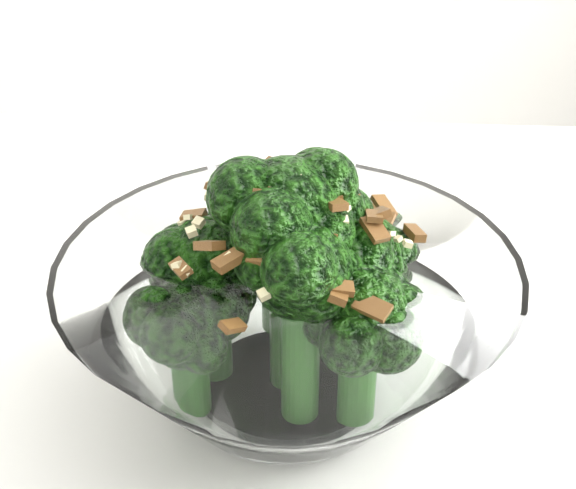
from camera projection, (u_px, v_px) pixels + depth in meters
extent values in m
cylinder|color=white|center=(288.00, 392.00, 0.45)|extent=(0.09, 0.09, 0.01)
cylinder|color=#205215|center=(213.00, 329.00, 0.44)|extent=(0.02, 0.02, 0.05)
sphere|color=#19490D|center=(209.00, 263.00, 0.42)|extent=(0.05, 0.05, 0.05)
cylinder|color=#205215|center=(356.00, 325.00, 0.44)|extent=(0.02, 0.02, 0.06)
sphere|color=#19490D|center=(360.00, 257.00, 0.42)|extent=(0.04, 0.04, 0.04)
cylinder|color=#205215|center=(357.00, 301.00, 0.47)|extent=(0.02, 0.02, 0.04)
sphere|color=#19490D|center=(360.00, 252.00, 0.45)|extent=(0.04, 0.04, 0.04)
cylinder|color=#205215|center=(308.00, 291.00, 0.45)|extent=(0.02, 0.02, 0.08)
sphere|color=#19490D|center=(309.00, 203.00, 0.42)|extent=(0.05, 0.05, 0.05)
cylinder|color=#205215|center=(278.00, 294.00, 0.47)|extent=(0.02, 0.02, 0.04)
sphere|color=#19490D|center=(278.00, 243.00, 0.46)|extent=(0.04, 0.04, 0.04)
cylinder|color=#205215|center=(300.00, 355.00, 0.41)|extent=(0.02, 0.02, 0.07)
sphere|color=#19490D|center=(301.00, 269.00, 0.38)|extent=(0.05, 0.05, 0.05)
cylinder|color=#205215|center=(357.00, 377.00, 0.41)|extent=(0.02, 0.02, 0.05)
sphere|color=#19490D|center=(361.00, 313.00, 0.39)|extent=(0.04, 0.04, 0.04)
cylinder|color=#205215|center=(288.00, 312.00, 0.42)|extent=(0.02, 0.02, 0.08)
sphere|color=#19490D|center=(288.00, 212.00, 0.40)|extent=(0.05, 0.05, 0.05)
cylinder|color=#205215|center=(191.00, 377.00, 0.42)|extent=(0.02, 0.02, 0.04)
sphere|color=#19490D|center=(187.00, 325.00, 0.40)|extent=(0.04, 0.04, 0.04)
cube|color=brown|center=(378.00, 211.00, 0.44)|extent=(0.01, 0.02, 0.01)
cube|color=brown|center=(345.00, 199.00, 0.39)|extent=(0.01, 0.01, 0.01)
cube|color=brown|center=(251.00, 186.00, 0.40)|extent=(0.01, 0.01, 0.01)
cube|color=brown|center=(281.00, 170.00, 0.40)|extent=(0.01, 0.01, 0.01)
cube|color=brown|center=(287.00, 182.00, 0.43)|extent=(0.01, 0.01, 0.01)
cube|color=brown|center=(307.00, 173.00, 0.40)|extent=(0.02, 0.01, 0.01)
cube|color=brown|center=(339.00, 288.00, 0.37)|extent=(0.01, 0.01, 0.01)
cube|color=brown|center=(304.00, 165.00, 0.39)|extent=(0.01, 0.01, 0.00)
cube|color=brown|center=(385.00, 221.00, 0.42)|extent=(0.01, 0.01, 0.01)
cube|color=brown|center=(332.00, 203.00, 0.38)|extent=(0.01, 0.02, 0.01)
cube|color=brown|center=(339.00, 292.00, 0.37)|extent=(0.01, 0.02, 0.01)
cube|color=brown|center=(323.00, 235.00, 0.38)|extent=(0.01, 0.01, 0.01)
cube|color=brown|center=(221.00, 190.00, 0.43)|extent=(0.02, 0.02, 0.01)
cube|color=brown|center=(384.00, 206.00, 0.43)|extent=(0.01, 0.02, 0.01)
cube|color=brown|center=(254.00, 175.00, 0.39)|extent=(0.01, 0.01, 0.00)
cube|color=brown|center=(372.00, 307.00, 0.37)|extent=(0.02, 0.02, 0.01)
cube|color=brown|center=(181.00, 268.00, 0.38)|extent=(0.01, 0.01, 0.01)
cube|color=brown|center=(317.00, 178.00, 0.42)|extent=(0.01, 0.01, 0.00)
cube|color=brown|center=(266.00, 250.00, 0.37)|extent=(0.02, 0.02, 0.01)
cube|color=brown|center=(415.00, 233.00, 0.41)|extent=(0.01, 0.01, 0.01)
cube|color=brown|center=(279.00, 180.00, 0.44)|extent=(0.01, 0.02, 0.01)
cube|color=brown|center=(267.00, 213.00, 0.38)|extent=(0.01, 0.02, 0.01)
cube|color=brown|center=(332.00, 196.00, 0.39)|extent=(0.01, 0.01, 0.01)
cube|color=brown|center=(375.00, 229.00, 0.39)|extent=(0.01, 0.02, 0.01)
cube|color=brown|center=(260.00, 253.00, 0.37)|extent=(0.01, 0.01, 0.01)
cube|color=brown|center=(282.00, 193.00, 0.37)|extent=(0.01, 0.01, 0.01)
cube|color=brown|center=(231.00, 259.00, 0.37)|extent=(0.02, 0.01, 0.01)
cube|color=brown|center=(272.00, 229.00, 0.37)|extent=(0.02, 0.02, 0.00)
cube|color=brown|center=(311.00, 186.00, 0.43)|extent=(0.01, 0.01, 0.01)
cube|color=brown|center=(271.00, 189.00, 0.43)|extent=(0.01, 0.02, 0.01)
cube|color=brown|center=(233.00, 326.00, 0.36)|extent=(0.01, 0.01, 0.01)
cube|color=brown|center=(270.00, 192.00, 0.38)|extent=(0.02, 0.02, 0.01)
cube|color=brown|center=(374.00, 216.00, 0.40)|extent=(0.01, 0.01, 0.01)
cube|color=brown|center=(313.00, 170.00, 0.39)|extent=(0.02, 0.02, 0.01)
cube|color=brown|center=(276.00, 166.00, 0.40)|extent=(0.01, 0.01, 0.01)
cube|color=brown|center=(194.00, 216.00, 0.42)|extent=(0.01, 0.01, 0.01)
cube|color=brown|center=(209.00, 246.00, 0.38)|extent=(0.01, 0.01, 0.01)
cube|color=brown|center=(378.00, 214.00, 0.40)|extent=(0.01, 0.01, 0.01)
cube|color=brown|center=(273.00, 182.00, 0.44)|extent=(0.02, 0.01, 0.01)
cube|color=beige|center=(182.00, 223.00, 0.41)|extent=(0.01, 0.01, 0.00)
cube|color=beige|center=(199.00, 222.00, 0.39)|extent=(0.01, 0.01, 0.00)
cube|color=beige|center=(343.00, 220.00, 0.38)|extent=(0.00, 0.01, 0.00)
cube|color=beige|center=(240.00, 193.00, 0.39)|extent=(0.01, 0.01, 0.00)
cube|color=beige|center=(229.00, 190.00, 0.42)|extent=(0.01, 0.01, 0.01)
cube|color=beige|center=(376.00, 214.00, 0.41)|extent=(0.01, 0.01, 0.00)
cube|color=beige|center=(283.00, 170.00, 0.40)|extent=(0.00, 0.01, 0.00)
cube|color=beige|center=(192.00, 232.00, 0.39)|extent=(0.01, 0.01, 0.00)
cube|color=beige|center=(282.00, 183.00, 0.45)|extent=(0.00, 0.00, 0.00)
cube|color=beige|center=(177.00, 265.00, 0.38)|extent=(0.01, 0.01, 0.00)
cube|color=beige|center=(264.00, 294.00, 0.36)|extent=(0.01, 0.01, 0.01)
cube|color=beige|center=(310.00, 171.00, 0.40)|extent=(0.01, 0.01, 0.01)
cube|color=beige|center=(229.00, 185.00, 0.42)|extent=(0.01, 0.01, 0.00)
cube|color=beige|center=(391.00, 234.00, 0.40)|extent=(0.00, 0.00, 0.00)
cube|color=beige|center=(188.00, 217.00, 0.43)|extent=(0.01, 0.01, 0.00)
cube|color=beige|center=(224.00, 199.00, 0.44)|extent=(0.01, 0.01, 0.00)
cube|color=beige|center=(292.00, 171.00, 0.42)|extent=(0.00, 0.00, 0.00)
cube|color=beige|center=(346.00, 208.00, 0.38)|extent=(0.00, 0.00, 0.00)
cube|color=beige|center=(398.00, 239.00, 0.40)|extent=(0.00, 0.00, 0.00)
cube|color=beige|center=(230.00, 259.00, 0.37)|extent=(0.01, 0.01, 0.01)
cube|color=beige|center=(408.00, 244.00, 0.40)|extent=(0.00, 0.00, 0.00)
cube|color=beige|center=(187.00, 271.00, 0.38)|extent=(0.01, 0.01, 0.00)
cube|color=beige|center=(277.00, 183.00, 0.45)|extent=(0.00, 0.00, 0.00)
cube|color=beige|center=(232.00, 184.00, 0.43)|extent=(0.00, 0.00, 0.00)
cube|color=beige|center=(310.00, 209.00, 0.38)|extent=(0.01, 0.01, 0.01)
cube|color=beige|center=(209.00, 196.00, 0.41)|extent=(0.01, 0.01, 0.00)
cube|color=beige|center=(190.00, 215.00, 0.42)|extent=(0.01, 0.00, 0.00)
cube|color=beige|center=(315.00, 256.00, 0.37)|extent=(0.00, 0.01, 0.00)
cube|color=beige|center=(189.00, 217.00, 0.41)|extent=(0.01, 0.01, 0.01)
cube|color=beige|center=(298.00, 176.00, 0.38)|extent=(0.00, 0.00, 0.00)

